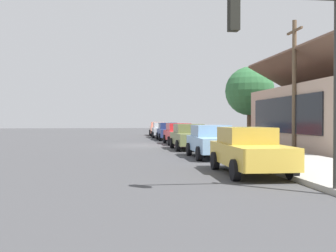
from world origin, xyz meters
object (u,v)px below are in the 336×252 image
car_olive (189,136)px  car_mustard (249,150)px  car_coral (158,129)px  car_cherry (179,133)px  car_navy (168,131)px  car_silver (162,130)px  car_skyblue (212,141)px  shade_tree (250,91)px  utility_pole_wooden (294,83)px  fire_hydrant_red (233,146)px  traffic_light_main (295,52)px

car_olive → car_mustard: size_ratio=0.99×
car_coral → car_cherry: 16.52m
car_navy → car_silver: bearing=-178.4°
car_mustard → car_navy: bearing=-178.9°
car_skyblue → car_olive: bearing=-177.9°
car_navy → shade_tree: (3.58, 6.45, 3.43)m
utility_pole_wooden → fire_hydrant_red: utility_pole_wooden is taller
car_silver → car_cherry: 10.83m
car_coral → fire_hydrant_red: 26.21m
car_skyblue → utility_pole_wooden: 6.67m
traffic_light_main → utility_pole_wooden: (-12.08, 5.66, 0.44)m
car_olive → utility_pole_wooden: 6.97m
car_olive → car_cherry: bearing=178.4°
car_silver → car_cherry: bearing=2.9°
car_cherry → utility_pole_wooden: (8.25, 5.34, 3.11)m
car_olive → shade_tree: (-7.49, 6.50, 3.43)m
car_cherry → traffic_light_main: (20.32, -0.32, 2.67)m
car_coral → car_cherry: (16.52, -0.04, 0.00)m
car_navy → car_mustard: size_ratio=1.09×
car_coral → car_olive: 21.84m
car_coral → car_mustard: (32.95, -0.17, -0.00)m
shade_tree → fire_hydrant_red: size_ratio=8.88×
car_mustard → traffic_light_main: (3.89, -0.19, 2.68)m
shade_tree → utility_pole_wooden: 10.47m
car_coral → car_silver: (5.69, -0.17, -0.00)m
shade_tree → traffic_light_main: size_ratio=1.21×
car_mustard → traffic_light_main: bearing=-1.6°
car_olive → car_navy: bearing=-180.0°
car_olive → traffic_light_main: size_ratio=0.84×
fire_hydrant_red → car_skyblue: bearing=-52.9°
car_navy → fire_hydrant_red: car_navy is taller
car_cherry → car_olive: same height
car_olive → fire_hydrant_red: car_olive is taller
car_silver → utility_pole_wooden: size_ratio=0.60×
car_coral → car_skyblue: (27.21, -0.07, -0.00)m
car_cherry → shade_tree: size_ratio=0.74×
car_coral → car_olive: same height
car_cherry → traffic_light_main: traffic_light_main is taller
car_skyblue → fire_hydrant_red: car_skyblue is taller
car_olive → car_coral: bearing=179.7°
car_cherry → car_mustard: (16.43, -0.13, -0.00)m
car_coral → utility_pole_wooden: 25.52m
car_coral → car_skyblue: same height
car_olive → utility_pole_wooden: bearing=62.3°
car_navy → traffic_light_main: bearing=1.1°
car_coral → fire_hydrant_red: size_ratio=6.89×
car_skyblue → car_navy: bearing=-179.0°
car_silver → car_cherry: (10.82, 0.13, 0.00)m
fire_hydrant_red → car_silver: bearing=-175.9°
car_navy → shade_tree: size_ratio=0.76×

